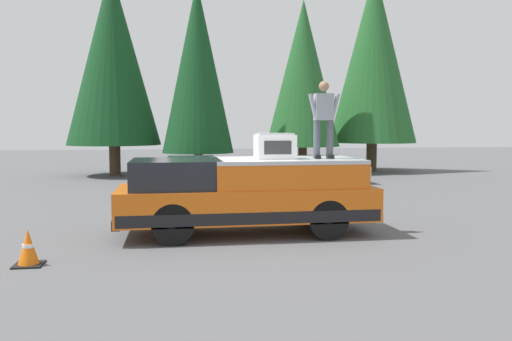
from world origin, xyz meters
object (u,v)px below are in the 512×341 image
at_px(pickup_truck, 246,194).
at_px(person_on_truck_bed, 324,117).
at_px(traffic_cone, 28,249).
at_px(compressor_unit, 275,146).
at_px(parked_car_silver, 318,170).
at_px(parked_car_grey, 189,170).

bearing_deg(pickup_truck, person_on_truck_bed, -94.69).
xyz_separation_m(person_on_truck_bed, traffic_cone, (-1.87, 5.71, -2.26)).
bearing_deg(person_on_truck_bed, traffic_cone, 108.16).
xyz_separation_m(pickup_truck, compressor_unit, (-0.09, -0.61, 1.05)).
height_order(compressor_unit, person_on_truck_bed, person_on_truck_bed).
relative_size(compressor_unit, person_on_truck_bed, 0.50).
bearing_deg(traffic_cone, parked_car_silver, -35.93).
distance_m(compressor_unit, parked_car_grey, 10.40).
distance_m(person_on_truck_bed, parked_car_grey, 10.76).
xyz_separation_m(person_on_truck_bed, parked_car_grey, (10.24, 2.62, -1.97)).
bearing_deg(parked_car_silver, person_on_truck_bed, 164.59).
distance_m(person_on_truck_bed, traffic_cone, 6.42).
height_order(parked_car_silver, parked_car_grey, same).
bearing_deg(parked_car_grey, traffic_cone, 165.72).
bearing_deg(parked_car_silver, compressor_unit, 158.75).
height_order(pickup_truck, traffic_cone, pickup_truck).
xyz_separation_m(pickup_truck, parked_car_silver, (9.55, -4.36, -0.29)).
distance_m(person_on_truck_bed, parked_car_silver, 10.24).
bearing_deg(pickup_truck, parked_car_grey, 5.28).
distance_m(pickup_truck, person_on_truck_bed, 2.39).
height_order(person_on_truck_bed, traffic_cone, person_on_truck_bed).
relative_size(compressor_unit, parked_car_silver, 0.20).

